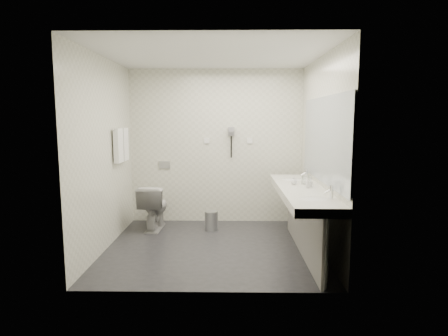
{
  "coord_description": "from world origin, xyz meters",
  "views": [
    {
      "loc": [
        0.23,
        -4.8,
        1.71
      ],
      "look_at": [
        0.15,
        0.15,
        1.05
      ],
      "focal_mm": 29.9,
      "sensor_mm": 36.0,
      "label": 1
    }
  ],
  "objects": [
    {
      "name": "wall_front",
      "position": [
        0.0,
        -1.3,
        1.25
      ],
      "size": [
        2.8,
        0.0,
        2.8
      ],
      "primitive_type": "plane",
      "rotation": [
        -1.57,
        0.0,
        0.0
      ],
      "color": "silver",
      "rests_on": "floor"
    },
    {
      "name": "floor",
      "position": [
        0.0,
        0.0,
        0.0
      ],
      "size": [
        2.8,
        2.8,
        0.0
      ],
      "primitive_type": "plane",
      "color": "#232328",
      "rests_on": "ground"
    },
    {
      "name": "switch_plate_b",
      "position": [
        0.55,
        1.29,
        1.35
      ],
      "size": [
        0.09,
        0.02,
        0.09
      ],
      "primitive_type": "cube",
      "color": "white",
      "rests_on": "wall_back"
    },
    {
      "name": "basin_far",
      "position": [
        1.12,
        0.45,
        0.83
      ],
      "size": [
        0.4,
        0.31,
        0.05
      ],
      "primitive_type": "ellipsoid",
      "color": "white",
      "rests_on": "vanity_counter"
    },
    {
      "name": "soap_bottle_b",
      "position": [
        1.07,
        0.02,
        0.9
      ],
      "size": [
        0.1,
        0.1,
        0.1
      ],
      "primitive_type": "imported",
      "rotation": [
        0.0,
        0.0,
        -0.51
      ],
      "color": "white",
      "rests_on": "vanity_counter"
    },
    {
      "name": "wall_back",
      "position": [
        0.0,
        1.3,
        1.25
      ],
      "size": [
        2.8,
        0.0,
        2.8
      ],
      "primitive_type": "plane",
      "rotation": [
        1.57,
        0.0,
        0.0
      ],
      "color": "silver",
      "rests_on": "floor"
    },
    {
      "name": "basin_near",
      "position": [
        1.12,
        -0.85,
        0.83
      ],
      "size": [
        0.4,
        0.31,
        0.05
      ],
      "primitive_type": "ellipsoid",
      "color": "white",
      "rests_on": "vanity_counter"
    },
    {
      "name": "ceiling",
      "position": [
        0.0,
        0.0,
        2.5
      ],
      "size": [
        2.8,
        2.8,
        0.0
      ],
      "primitive_type": "plane",
      "rotation": [
        3.14,
        0.0,
        0.0
      ],
      "color": "white",
      "rests_on": "wall_back"
    },
    {
      "name": "toilet",
      "position": [
        -0.95,
        0.84,
        0.35
      ],
      "size": [
        0.42,
        0.7,
        0.7
      ],
      "primitive_type": "imported",
      "rotation": [
        0.0,
        0.0,
        3.1
      ],
      "color": "white",
      "rests_on": "floor"
    },
    {
      "name": "vanity_panel",
      "position": [
        1.15,
        -0.2,
        0.38
      ],
      "size": [
        0.03,
        2.15,
        0.75
      ],
      "primitive_type": "cube",
      "color": "gray",
      "rests_on": "floor"
    },
    {
      "name": "mirror",
      "position": [
        1.39,
        -0.2,
        1.45
      ],
      "size": [
        0.02,
        2.2,
        1.05
      ],
      "primitive_type": "cube",
      "color": "#B2BCC6",
      "rests_on": "wall_right"
    },
    {
      "name": "wall_right",
      "position": [
        1.4,
        0.0,
        1.25
      ],
      "size": [
        0.0,
        2.6,
        2.6
      ],
      "primitive_type": "plane",
      "rotation": [
        1.57,
        0.0,
        -1.57
      ],
      "color": "silver",
      "rests_on": "floor"
    },
    {
      "name": "dryer_cradle",
      "position": [
        0.25,
        1.27,
        1.5
      ],
      "size": [
        0.1,
        0.04,
        0.14
      ],
      "primitive_type": "cube",
      "color": "gray",
      "rests_on": "wall_back"
    },
    {
      "name": "towel_far",
      "position": [
        -1.34,
        0.69,
        1.33
      ],
      "size": [
        0.07,
        0.24,
        0.48
      ],
      "primitive_type": "cube",
      "color": "white",
      "rests_on": "towel_rail"
    },
    {
      "name": "pedal_bin",
      "position": [
        -0.05,
        0.77,
        0.14
      ],
      "size": [
        0.23,
        0.23,
        0.28
      ],
      "primitive_type": "cylinder",
      "rotation": [
        0.0,
        0.0,
        -0.13
      ],
      "color": "#B2B5BA",
      "rests_on": "floor"
    },
    {
      "name": "soap_bottle_c",
      "position": [
        1.2,
        -0.22,
        0.91
      ],
      "size": [
        0.05,
        0.05,
        0.13
      ],
      "primitive_type": "imported",
      "rotation": [
        0.0,
        0.0,
        0.09
      ],
      "color": "white",
      "rests_on": "vanity_counter"
    },
    {
      "name": "dryer_cord",
      "position": [
        0.25,
        1.26,
        1.25
      ],
      "size": [
        0.02,
        0.02,
        0.35
      ],
      "primitive_type": "cylinder",
      "color": "black",
      "rests_on": "dryer_cradle"
    },
    {
      "name": "vanity_post_near",
      "position": [
        1.18,
        -1.24,
        0.38
      ],
      "size": [
        0.06,
        0.06,
        0.75
      ],
      "primitive_type": "cylinder",
      "color": "silver",
      "rests_on": "floor"
    },
    {
      "name": "soap_bottle_a",
      "position": [
        1.24,
        -0.15,
        0.9
      ],
      "size": [
        0.06,
        0.06,
        0.09
      ],
      "primitive_type": "imported",
      "rotation": [
        0.0,
        0.0,
        0.5
      ],
      "color": "white",
      "rests_on": "vanity_counter"
    },
    {
      "name": "faucet_far",
      "position": [
        1.32,
        0.45,
        0.92
      ],
      "size": [
        0.04,
        0.04,
        0.15
      ],
      "primitive_type": "cylinder",
      "color": "silver",
      "rests_on": "vanity_counter"
    },
    {
      "name": "vanity_post_far",
      "position": [
        1.18,
        0.84,
        0.38
      ],
      "size": [
        0.06,
        0.06,
        0.75
      ],
      "primitive_type": "cylinder",
      "color": "silver",
      "rests_on": "floor"
    },
    {
      "name": "flush_plate",
      "position": [
        -0.85,
        1.29,
        0.95
      ],
      "size": [
        0.18,
        0.02,
        0.12
      ],
      "primitive_type": "cube",
      "color": "#B2B5BA",
      "rests_on": "wall_back"
    },
    {
      "name": "glass_left",
      "position": [
        1.2,
        0.06,
        0.9
      ],
      "size": [
        0.07,
        0.07,
        0.11
      ],
      "primitive_type": "cylinder",
      "rotation": [
        0.0,
        0.0,
        0.22
      ],
      "color": "silver",
      "rests_on": "vanity_counter"
    },
    {
      "name": "vanity_counter",
      "position": [
        1.12,
        -0.2,
        0.8
      ],
      "size": [
        0.55,
        2.2,
        0.1
      ],
      "primitive_type": "cube",
      "color": "white",
      "rests_on": "floor"
    },
    {
      "name": "towel_near",
      "position": [
        -1.34,
        0.41,
        1.33
      ],
      "size": [
        0.07,
        0.24,
        0.48
      ],
      "primitive_type": "cube",
      "color": "white",
      "rests_on": "towel_rail"
    },
    {
      "name": "dryer_barrel",
      "position": [
        0.25,
        1.2,
        1.53
      ],
      "size": [
        0.08,
        0.14,
        0.08
      ],
      "primitive_type": "cylinder",
      "rotation": [
        1.57,
        0.0,
        0.0
      ],
      "color": "gray",
      "rests_on": "dryer_cradle"
    },
    {
      "name": "bin_lid",
      "position": [
        -0.05,
        0.77,
        0.29
      ],
      "size": [
        0.2,
        0.2,
        0.02
      ],
      "primitive_type": "cylinder",
      "color": "#B2B5BA",
      "rests_on": "pedal_bin"
    },
    {
      "name": "glass_right",
      "position": [
        1.3,
        0.14,
        0.9
      ],
      "size": [
        0.07,
        0.07,
        0.1
      ],
      "primitive_type": "cylinder",
      "rotation": [
        0.0,
        0.0,
        -0.4
      ],
      "color": "silver",
      "rests_on": "vanity_counter"
    },
    {
      "name": "switch_plate_a",
      "position": [
        -0.15,
        1.29,
        1.35
      ],
      "size": [
        0.09,
        0.02,
        0.09
      ],
      "primitive_type": "cube",
      "color": "white",
      "rests_on": "wall_back"
    },
    {
      "name": "faucet_near",
      "position": [
        1.32,
        -0.85,
        0.92
      ],
      "size": [
        0.04,
        0.04,
        0.15
      ],
      "primitive_type": "cylinder",
      "color": "silver",
      "rests_on": "vanity_counter"
    },
    {
      "name": "towel_rail",
      "position": [
        -1.35,
        0.55,
        1.55
      ],
      "size": [
        0.02,
        0.62,
        0.02
      ],
      "primitive_type": "cylinder",
      "rotation": [
        1.57,
        0.0,
        0.0
      ],
      "color": "silver",
      "rests_on": "wall_left"
    },
    {
      "name": "wall_left",
      "position": [
        -1.4,
        0.0,
        1.25
      ],
      "size": [
        0.0,
        2.6,
        2.6
      ],
      "primitive_type": "plane",
      "rotation": [
        1.57,
        0.0,
        1.57
      ],
      "color": "silver",
      "rests_on": "floor"
    }
  ]
}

